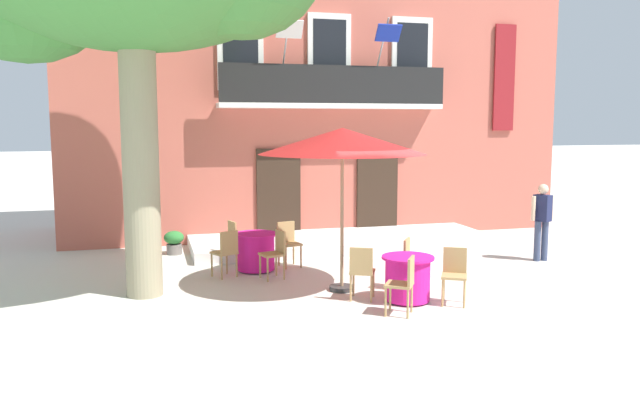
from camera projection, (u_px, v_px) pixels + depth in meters
ground_plane at (386, 288)px, 11.33m from camera, size 120.00×120.00×0.00m
building_facade at (309, 93)px, 17.66m from camera, size 13.00×5.09×7.50m
entrance_step_platform at (342, 241)px, 15.08m from camera, size 7.10×2.35×0.25m
cafe_table_near_tree at (408, 278)px, 10.42m from camera, size 0.86×0.86×0.76m
cafe_chair_near_tree_0 at (454, 272)px, 10.29m from camera, size 0.54×0.54×0.91m
cafe_chair_near_tree_1 at (412, 260)px, 11.13m from camera, size 0.56×0.56×0.91m
cafe_chair_near_tree_2 at (362, 269)px, 10.46m from camera, size 0.53×0.53×0.91m
cafe_chair_near_tree_3 at (404, 281)px, 9.67m from camera, size 0.55×0.55×0.91m
cafe_table_middle at (256, 251)px, 12.58m from camera, size 0.86×0.86×0.76m
cafe_chair_middle_0 at (226, 250)px, 12.01m from camera, size 0.54×0.54×0.91m
cafe_chair_middle_1 at (276, 251)px, 11.96m from camera, size 0.49×0.49×0.91m
cafe_chair_middle_2 at (288, 241)px, 12.99m from camera, size 0.48×0.48×0.91m
cafe_chair_middle_3 at (237, 239)px, 13.16m from camera, size 0.49×0.49×0.91m
cafe_umbrella at (342, 142)px, 10.84m from camera, size 2.90×2.90×2.85m
ground_planter_left at (174, 241)px, 14.19m from camera, size 0.44×0.44×0.53m
pedestrian_near_entrance at (542, 218)px, 13.45m from camera, size 0.53×0.40×1.65m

